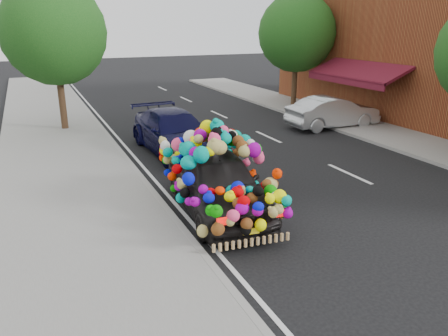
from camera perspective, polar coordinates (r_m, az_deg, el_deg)
The scene contains 10 objects.
ground at distance 11.99m, azimuth 2.68°, elevation -3.10°, with size 100.00×100.00×0.00m, color black.
sidewalk at distance 10.87m, azimuth -18.13°, elevation -6.07°, with size 4.00×60.00×0.12m, color gray.
kerb at distance 11.18m, azimuth -8.17°, elevation -4.57°, with size 0.15×60.00×0.13m, color gray.
footpath_far at distance 19.04m, azimuth 21.01°, elevation 4.03°, with size 3.00×40.00×0.12m, color gray.
lane_markings at distance 13.90m, azimuth 16.05°, elevation -0.72°, with size 6.00×50.00×0.01m, color silver, non-canonical shape.
tree_near_sidewalk at distance 19.48m, azimuth -21.31°, elevation 16.15°, with size 4.20×4.20×6.13m.
tree_far_b at distance 23.85m, azimuth 9.49°, elevation 16.99°, with size 4.00×4.00×5.90m.
plush_art_car at distance 10.43m, azimuth -0.93°, elevation -0.02°, with size 2.55×4.76×2.14m.
navy_sedan at distance 15.58m, azimuth -6.51°, elevation 4.68°, with size 2.03×5.00×1.45m, color black.
silver_hatchback at distance 19.80m, azimuth 14.04°, elevation 7.08°, with size 1.44×4.14×1.36m, color #ACAFB3.
Camera 1 is at (-5.08, -9.94, 4.40)m, focal length 35.00 mm.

